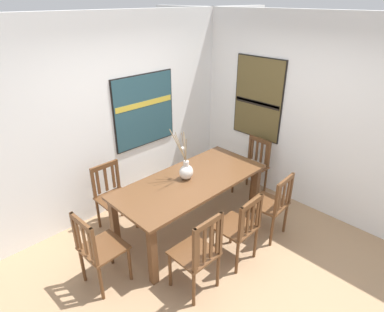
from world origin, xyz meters
TOP-DOWN VIEW (x-y plane):
  - ground_plane at (0.00, 0.00)m, footprint 6.40×6.40m
  - wall_back at (0.00, 1.86)m, footprint 6.40×0.12m
  - wall_side at (1.86, 0.00)m, footprint 0.12×6.40m
  - dining_table at (0.17, 0.63)m, footprint 2.01×0.89m
  - centerpiece_vase at (0.14, 0.68)m, footprint 0.27×0.25m
  - chair_0 at (0.83, -0.17)m, footprint 0.45×0.45m
  - chair_1 at (-0.48, -0.15)m, footprint 0.42×0.42m
  - chair_2 at (0.16, -0.17)m, footprint 0.43×0.43m
  - chair_3 at (-0.51, 1.40)m, footprint 0.42×0.42m
  - chair_4 at (-1.16, 0.64)m, footprint 0.44×0.44m
  - chair_5 at (1.52, 0.63)m, footprint 0.44×0.44m
  - painting_on_back_wall at (0.37, 1.79)m, footprint 1.04×0.05m
  - painting_on_side_wall at (1.79, 0.82)m, footprint 0.05×0.84m

SIDE VIEW (x-z plane):
  - ground_plane at x=0.00m, z-range -0.03..0.00m
  - chair_0 at x=0.83m, z-range 0.03..0.92m
  - chair_3 at x=-0.51m, z-range 0.03..0.93m
  - chair_5 at x=1.52m, z-range 0.03..0.92m
  - chair_2 at x=0.16m, z-range 0.03..0.93m
  - chair_4 at x=-1.16m, z-range 0.02..0.94m
  - chair_1 at x=-0.48m, z-range 0.02..0.99m
  - dining_table at x=0.17m, z-range 0.28..1.05m
  - centerpiece_vase at x=0.14m, z-range 0.54..1.24m
  - wall_back at x=0.00m, z-range 0.00..2.70m
  - wall_side at x=1.86m, z-range 0.00..2.70m
  - painting_on_back_wall at x=0.37m, z-range 0.83..1.88m
  - painting_on_side_wall at x=1.79m, z-range 0.82..2.06m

